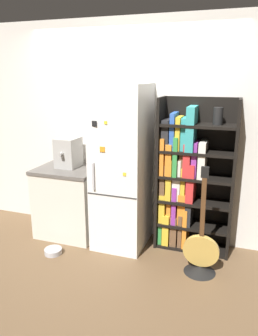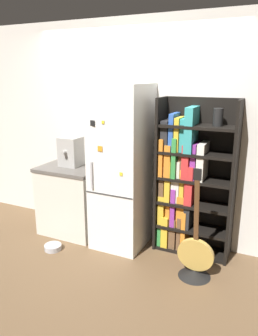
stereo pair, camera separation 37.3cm
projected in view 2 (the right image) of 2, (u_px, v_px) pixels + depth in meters
name	position (u px, v px, depth m)	size (l,w,h in m)	color
ground_plane	(118.00, 246.00, 3.90)	(16.00, 16.00, 0.00)	brown
wall_back	(135.00, 132.00, 3.95)	(8.00, 0.05, 2.60)	silver
refrigerator	(122.00, 168.00, 3.75)	(0.58, 0.67, 1.88)	white
bookshelf	(186.00, 181.00, 3.64)	(0.84, 0.34, 1.74)	black
kitchen_counter	(73.00, 199.00, 4.19)	(0.76, 0.64, 0.87)	beige
espresso_machine	(72.00, 151.00, 4.08)	(0.25, 0.36, 0.36)	#A5A39E
guitar	(195.00, 261.00, 3.27)	(0.36, 0.33, 1.17)	black
pet_bowl	(53.00, 247.00, 3.81)	(0.20, 0.20, 0.06)	#B7B7BC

